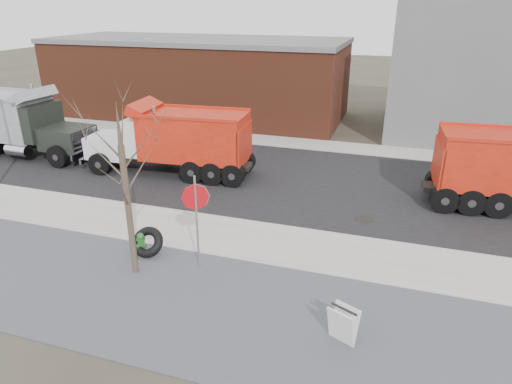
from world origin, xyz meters
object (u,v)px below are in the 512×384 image
(sandwich_board, at_px, (343,325))
(fire_hydrant, at_px, (141,245))
(dump_truck_red_b, at_px, (175,139))
(dump_truck_grey, at_px, (16,121))
(stop_sign, at_px, (196,208))
(truck_tire, at_px, (148,242))

(sandwich_board, bearing_deg, fire_hydrant, -173.23)
(dump_truck_red_b, height_order, dump_truck_grey, dump_truck_grey)
(stop_sign, bearing_deg, dump_truck_grey, 145.22)
(fire_hydrant, distance_m, truck_tire, 0.23)
(truck_tire, bearing_deg, fire_hydrant, -157.78)
(stop_sign, relative_size, dump_truck_red_b, 0.38)
(stop_sign, xyz_separation_m, dump_truck_red_b, (-4.48, 7.26, -0.33))
(fire_hydrant, distance_m, dump_truck_red_b, 7.62)
(sandwich_board, bearing_deg, truck_tire, -174.37)
(fire_hydrant, xyz_separation_m, sandwich_board, (6.71, -2.11, 0.14))
(truck_tire, bearing_deg, stop_sign, -6.93)
(stop_sign, height_order, dump_truck_grey, dump_truck_grey)
(dump_truck_grey, bearing_deg, truck_tire, -28.75)
(fire_hydrant, relative_size, dump_truck_red_b, 0.10)
(dump_truck_grey, bearing_deg, fire_hydrant, -29.47)
(stop_sign, relative_size, dump_truck_grey, 0.38)
(fire_hydrant, relative_size, truck_tire, 0.72)
(truck_tire, relative_size, stop_sign, 0.36)
(dump_truck_grey, bearing_deg, stop_sign, -25.86)
(stop_sign, height_order, sandwich_board, stop_sign)
(fire_hydrant, distance_m, sandwich_board, 7.04)
(truck_tire, bearing_deg, dump_truck_red_b, 110.18)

